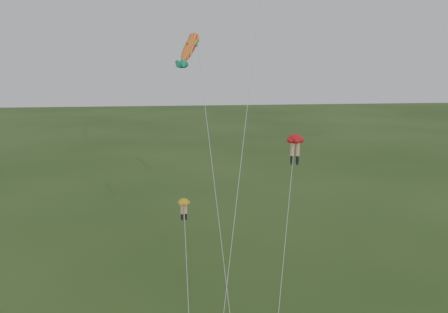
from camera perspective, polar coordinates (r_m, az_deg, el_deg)
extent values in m
cylinder|color=silver|center=(32.45, 2.27, 2.10)|extent=(4.05, 8.30, 24.57)
ellipsoid|color=red|center=(34.57, 8.14, 2.06)|extent=(1.52, 1.52, 0.62)
cylinder|color=tan|center=(34.70, 7.79, 0.87)|extent=(0.28, 0.28, 0.95)
cylinder|color=black|center=(34.84, 7.76, -0.29)|extent=(0.22, 0.22, 0.48)
cube|color=black|center=(34.90, 7.74, -0.78)|extent=(0.22, 0.31, 0.14)
cylinder|color=tan|center=(34.70, 8.42, 0.85)|extent=(0.28, 0.28, 0.95)
cylinder|color=black|center=(34.84, 8.38, -0.31)|extent=(0.22, 0.22, 0.48)
cube|color=black|center=(34.90, 8.37, -0.80)|extent=(0.22, 0.31, 0.14)
cylinder|color=silver|center=(33.06, 7.09, -8.84)|extent=(2.41, 5.84, 12.29)
ellipsoid|color=gold|center=(33.65, -4.63, -5.15)|extent=(1.01, 1.01, 0.44)
cylinder|color=tan|center=(33.77, -4.84, -6.00)|extent=(0.19, 0.19, 0.67)
cylinder|color=black|center=(33.93, -4.82, -6.81)|extent=(0.15, 0.15, 0.33)
cube|color=black|center=(34.00, -4.82, -7.15)|extent=(0.14, 0.21, 0.10)
cylinder|color=tan|center=(33.82, -4.39, -5.97)|extent=(0.19, 0.19, 0.67)
cylinder|color=black|center=(33.98, -4.38, -6.77)|extent=(0.15, 0.15, 0.33)
cube|color=black|center=(34.05, -4.37, -7.12)|extent=(0.14, 0.21, 0.10)
cylinder|color=silver|center=(32.14, -4.25, -13.36)|extent=(0.13, 6.19, 8.18)
ellipsoid|color=yellow|center=(37.72, -3.95, 12.35)|extent=(2.20, 3.30, 2.78)
sphere|color=yellow|center=(37.72, -3.95, 12.35)|extent=(1.35, 1.53, 1.26)
cone|color=#148763|center=(37.72, -3.95, 12.35)|extent=(1.13, 1.35, 1.22)
cone|color=#148763|center=(37.72, -3.95, 12.35)|extent=(1.13, 1.35, 1.22)
cone|color=#148763|center=(37.72, -3.95, 12.35)|extent=(0.64, 0.76, 0.68)
cone|color=#148763|center=(37.72, -3.95, 12.35)|extent=(0.64, 0.76, 0.68)
cone|color=red|center=(37.72, -3.95, 12.35)|extent=(0.68, 0.78, 0.66)
cylinder|color=silver|center=(33.70, -1.64, -3.12)|extent=(2.06, 10.41, 18.16)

